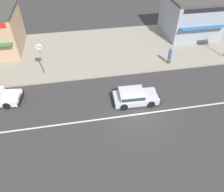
% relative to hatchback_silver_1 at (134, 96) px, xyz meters
% --- Properties ---
extents(ground_plane, '(160.00, 160.00, 0.00)m').
position_rel_hatchback_silver_1_xyz_m(ground_plane, '(-0.13, -1.45, -0.59)').
color(ground_plane, '#383535').
extents(lane_centre_stripe, '(50.40, 0.14, 0.01)m').
position_rel_hatchback_silver_1_xyz_m(lane_centre_stripe, '(-0.13, -1.45, -0.59)').
color(lane_centre_stripe, silver).
rests_on(lane_centre_stripe, ground).
extents(kerb_strip, '(68.00, 10.00, 0.15)m').
position_rel_hatchback_silver_1_xyz_m(kerb_strip, '(-0.13, 8.68, -0.51)').
color(kerb_strip, '#9E9384').
rests_on(kerb_strip, ground).
extents(hatchback_silver_1, '(3.64, 1.91, 1.10)m').
position_rel_hatchback_silver_1_xyz_m(hatchback_silver_1, '(0.00, 0.00, 0.00)').
color(hatchback_silver_1, '#B7BABF').
rests_on(hatchback_silver_1, ground).
extents(street_clock, '(0.66, 0.22, 3.34)m').
position_rel_hatchback_silver_1_xyz_m(street_clock, '(-7.13, 4.70, 2.07)').
color(street_clock, '#9E9EA3').
rests_on(street_clock, kerb_strip).
extents(pedestrian_near_clock, '(0.34, 0.34, 1.70)m').
position_rel_hatchback_silver_1_xyz_m(pedestrian_near_clock, '(4.76, 4.66, 0.56)').
color(pedestrian_near_clock, '#4C4238').
rests_on(pedestrian_near_clock, kerb_strip).
extents(shopfront_corner_warung, '(5.86, 6.26, 4.31)m').
position_rel_hatchback_silver_1_xyz_m(shopfront_corner_warung, '(9.47, 10.64, 1.72)').
color(shopfront_corner_warung, '#999EA8').
rests_on(shopfront_corner_warung, kerb_strip).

